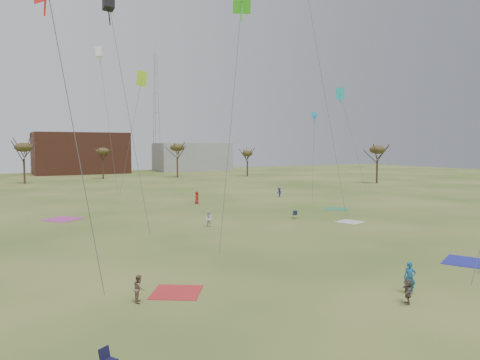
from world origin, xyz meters
TOP-DOWN VIEW (x-y plane):
  - ground at (0.00, 0.00)m, footprint 260.00×260.00m
  - flyer_near_right at (2.47, -3.56)m, footprint 0.77×0.78m
  - spectator_fore_b at (-11.39, 2.38)m, footprint 0.77×0.87m
  - spectator_fore_c at (1.02, -4.71)m, footprint 1.15×1.18m
  - spectator_mid_e at (1.29, 21.05)m, footprint 0.98×1.00m
  - flyer_far_b at (7.51, 38.74)m, footprint 1.00×1.03m
  - flyer_far_c at (22.62, 40.23)m, footprint 0.66×1.05m
  - blanket_red at (-9.07, 2.93)m, footprint 3.73×3.73m
  - blanket_blue at (11.82, -0.84)m, footprint 4.47×4.47m
  - blanket_cream at (16.09, 16.40)m, footprint 3.13×3.13m
  - blanket_plum at (-11.29, 33.26)m, footprint 5.01×5.01m
  - blanket_olive at (21.59, 25.11)m, footprint 4.31×4.31m
  - camp_chair_right at (12.23, 21.31)m, footprint 0.74×0.74m
  - kites_aloft at (-2.71, 30.41)m, footprint 70.32×58.84m
  - tree_line at (-2.85, 79.12)m, footprint 117.44×49.32m
  - building_brick at (5.00, 120.00)m, footprint 26.00×16.00m
  - building_grey at (40.00, 118.00)m, footprint 24.00×12.00m
  - radio_tower at (30.00, 125.00)m, footprint 1.51×1.72m

SIDE VIEW (x-z plane):
  - ground at x=0.00m, z-range 0.00..0.00m
  - blanket_red at x=-9.07m, z-range -0.01..0.02m
  - blanket_blue at x=11.82m, z-range -0.01..0.02m
  - blanket_cream at x=16.09m, z-range -0.01..0.02m
  - blanket_plum at x=-11.29m, z-range -0.01..0.02m
  - blanket_olive at x=21.59m, z-range -0.01..0.02m
  - camp_chair_right at x=12.23m, z-range -0.18..0.69m
  - spectator_fore_c at x=1.02m, z-range 0.00..1.35m
  - spectator_fore_b at x=-11.39m, z-range 0.00..1.49m
  - flyer_far_c at x=22.62m, z-range 0.00..1.55m
  - spectator_mid_e at x=1.29m, z-range 0.00..1.62m
  - flyer_far_b at x=7.51m, z-range 0.00..1.79m
  - flyer_near_right at x=2.47m, z-range 0.00..1.82m
  - building_grey at x=40.00m, z-range 0.00..9.00m
  - building_brick at x=5.00m, z-range 0.00..12.00m
  - tree_line at x=-2.85m, z-range 2.63..11.54m
  - radio_tower at x=30.00m, z-range -1.29..39.71m
  - kites_aloft at x=-2.71m, z-range 5.74..32.74m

